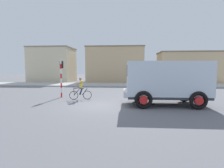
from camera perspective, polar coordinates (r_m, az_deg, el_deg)
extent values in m
plane|color=slate|center=(12.14, -3.44, -6.68)|extent=(120.00, 120.00, 0.00)
cube|color=#ADADA8|center=(25.76, 0.81, -0.25)|extent=(80.00, 5.00, 0.16)
cube|color=silver|center=(12.50, 16.78, 1.78)|extent=(5.22, 2.53, 2.20)
cube|color=#2D3338|center=(12.62, 16.64, -3.57)|extent=(5.11, 2.48, 0.16)
cube|color=silver|center=(12.30, 4.27, -2.75)|extent=(0.25, 2.38, 0.36)
cube|color=black|center=(12.18, 5.02, 4.23)|extent=(0.13, 2.13, 0.70)
torus|color=black|center=(11.13, 9.90, -4.94)|extent=(1.10, 0.25, 1.10)
cylinder|color=red|center=(11.13, 9.90, -4.94)|extent=(0.50, 0.30, 0.50)
torus|color=black|center=(13.64, 8.83, -3.08)|extent=(1.10, 0.25, 1.10)
cylinder|color=red|center=(13.64, 8.83, -3.08)|extent=(0.50, 0.30, 0.50)
torus|color=black|center=(11.89, 25.61, -4.72)|extent=(1.10, 0.25, 1.10)
cylinder|color=red|center=(11.89, 25.61, -4.72)|extent=(0.50, 0.30, 0.50)
torus|color=black|center=(14.27, 21.86, -3.03)|extent=(1.10, 0.25, 1.10)
cylinder|color=red|center=(14.27, 21.86, -3.03)|extent=(0.50, 0.30, 0.50)
torus|color=black|center=(14.44, -11.96, -3.52)|extent=(0.67, 0.19, 0.68)
torus|color=black|center=(14.41, -7.78, -3.47)|extent=(0.67, 0.19, 0.68)
cylinder|color=black|center=(14.35, -10.62, -1.28)|extent=(0.59, 0.18, 0.09)
cylinder|color=black|center=(14.38, -10.84, -2.25)|extent=(0.50, 0.16, 0.57)
cylinder|color=black|center=(14.37, -8.60, -2.42)|extent=(0.44, 0.14, 0.57)
cylinder|color=black|center=(14.40, -11.88, -2.36)|extent=(0.10, 0.06, 0.59)
cylinder|color=black|center=(14.36, -11.81, -1.11)|extent=(0.14, 0.49, 0.03)
cube|color=black|center=(14.34, -9.43, -1.36)|extent=(0.26, 0.17, 0.06)
cube|color=gold|center=(14.31, -9.65, -0.05)|extent=(0.36, 0.38, 0.59)
sphere|color=#9E7051|center=(14.28, -9.95, 1.54)|extent=(0.22, 0.22, 0.22)
cylinder|color=#2D334C|center=(14.27, -9.74, -2.33)|extent=(0.32, 0.19, 0.57)
cylinder|color=#9E7051|center=(14.15, -10.47, 0.08)|extent=(0.50, 0.20, 0.29)
cylinder|color=#2D334C|center=(14.47, -9.72, -2.23)|extent=(0.32, 0.19, 0.57)
cylinder|color=#9E7051|center=(14.47, -10.43, 0.19)|extent=(0.50, 0.20, 0.29)
cylinder|color=red|center=(15.89, -15.63, -3.33)|extent=(0.12, 0.12, 0.40)
cylinder|color=white|center=(15.84, -15.66, -1.90)|extent=(0.12, 0.12, 0.40)
cylinder|color=red|center=(15.79, -15.70, -0.46)|extent=(0.12, 0.12, 0.40)
cylinder|color=white|center=(15.76, -15.73, 0.99)|extent=(0.12, 0.12, 0.40)
cylinder|color=red|center=(15.74, -15.77, 2.44)|extent=(0.12, 0.12, 0.40)
cylinder|color=white|center=(15.73, -15.80, 3.90)|extent=(0.12, 0.12, 0.40)
cylinder|color=red|center=(15.73, -15.84, 5.35)|extent=(0.12, 0.12, 0.40)
cylinder|color=white|center=(15.74, -15.87, 6.81)|extent=(0.12, 0.12, 0.40)
cube|color=black|center=(15.90, -15.62, 5.90)|extent=(0.24, 0.20, 0.60)
sphere|color=orange|center=(16.01, -15.47, 5.89)|extent=(0.14, 0.14, 0.14)
cube|color=#1E2328|center=(17.51, 17.11, -1.12)|extent=(4.20, 2.26, 0.70)
cube|color=black|center=(17.44, 16.67, 1.01)|extent=(2.39, 1.75, 0.60)
cylinder|color=black|center=(18.52, 20.72, -1.99)|extent=(0.62, 0.26, 0.60)
cylinder|color=black|center=(16.85, 21.50, -2.68)|extent=(0.62, 0.26, 0.60)
cylinder|color=black|center=(18.34, 13.02, -1.85)|extent=(0.62, 0.26, 0.60)
cylinder|color=black|center=(16.66, 13.03, -2.55)|extent=(0.62, 0.26, 0.60)
cube|color=beige|center=(34.75, -18.13, 5.64)|extent=(7.13, 6.02, 5.93)
cube|color=gray|center=(34.93, -18.27, 10.67)|extent=(7.27, 6.14, 0.20)
cube|color=#D1B284|center=(33.00, 1.09, 5.99)|extent=(9.84, 5.74, 6.00)
cube|color=#7D6B4F|center=(33.19, 1.10, 11.35)|extent=(10.04, 5.86, 0.20)
cube|color=#D1B284|center=(32.78, 22.80, 4.65)|extent=(9.48, 5.07, 4.91)
cube|color=#7D6B4F|center=(32.88, 22.96, 9.11)|extent=(9.67, 5.17, 0.20)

